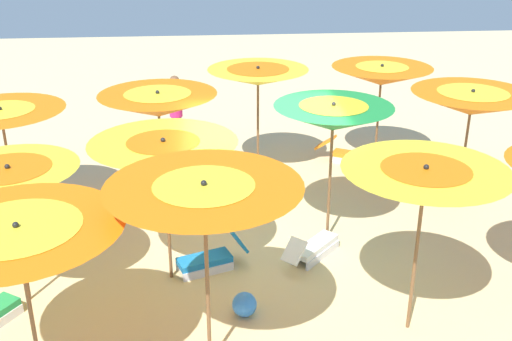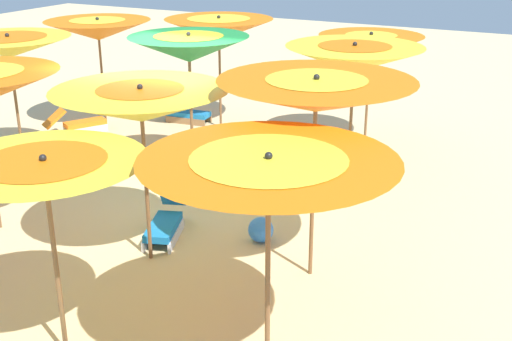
{
  "view_description": "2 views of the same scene",
  "coord_description": "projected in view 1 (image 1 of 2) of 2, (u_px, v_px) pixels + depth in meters",
  "views": [
    {
      "loc": [
        -8.99,
        0.9,
        5.32
      ],
      "look_at": [
        1.05,
        0.03,
        1.01
      ],
      "focal_mm": 43.1,
      "sensor_mm": 36.0,
      "label": 1
    },
    {
      "loc": [
        -5.39,
        7.71,
        4.16
      ],
      "look_at": [
        -1.69,
        0.39,
        1.01
      ],
      "focal_mm": 46.25,
      "sensor_mm": 36.0,
      "label": 2
    }
  ],
  "objects": [
    {
      "name": "ground",
      "position": [
        263.0,
        251.0,
        10.41
      ],
      "size": [
        38.54,
        38.54,
        0.04
      ],
      "primitive_type": "cube",
      "color": "beige"
    },
    {
      "name": "beach_umbrella_0",
      "position": [
        18.0,
        241.0,
        6.52
      ],
      "size": [
        2.3,
        2.3,
        2.29
      ],
      "color": "brown",
      "rests_on": "ground"
    },
    {
      "name": "beach_umbrella_1",
      "position": [
        204.0,
        200.0,
        6.93
      ],
      "size": [
        2.27,
        2.27,
        2.53
      ],
      "color": "brown",
      "rests_on": "ground"
    },
    {
      "name": "beach_umbrella_2",
      "position": [
        424.0,
        183.0,
        7.62
      ],
      "size": [
        2.1,
        2.1,
        2.43
      ],
      "color": "brown",
      "rests_on": "ground"
    },
    {
      "name": "beach_umbrella_4",
      "position": [
        10.0,
        181.0,
        8.33
      ],
      "size": [
        1.9,
        1.9,
        2.16
      ],
      "color": "brown",
      "rests_on": "ground"
    },
    {
      "name": "beach_umbrella_5",
      "position": [
        164.0,
        154.0,
        8.82
      ],
      "size": [
        2.15,
        2.15,
        2.32
      ],
      "color": "brown",
      "rests_on": "ground"
    },
    {
      "name": "beach_umbrella_6",
      "position": [
        333.0,
        118.0,
        9.88
      ],
      "size": [
        1.94,
        1.94,
        2.48
      ],
      "color": "brown",
      "rests_on": "ground"
    },
    {
      "name": "beach_umbrella_7",
      "position": [
        472.0,
        103.0,
        11.11
      ],
      "size": [
        2.2,
        2.2,
        2.34
      ],
      "color": "brown",
      "rests_on": "ground"
    },
    {
      "name": "beach_umbrella_8",
      "position": [
        1.0,
        118.0,
        10.67
      ],
      "size": [
        2.21,
        2.21,
        2.18
      ],
      "color": "brown",
      "rests_on": "ground"
    },
    {
      "name": "beach_umbrella_9",
      "position": [
        158.0,
        105.0,
        11.06
      ],
      "size": [
        2.14,
        2.14,
        2.33
      ],
      "color": "brown",
      "rests_on": "ground"
    },
    {
      "name": "beach_umbrella_10",
      "position": [
        258.0,
        77.0,
        12.52
      ],
      "size": [
        2.07,
        2.07,
        2.39
      ],
      "color": "brown",
      "rests_on": "ground"
    },
    {
      "name": "beach_umbrella_11",
      "position": [
        381.0,
        76.0,
        13.08
      ],
      "size": [
        2.14,
        2.14,
        2.3
      ],
      "color": "brown",
      "rests_on": "ground"
    },
    {
      "name": "lounger_0",
      "position": [
        346.0,
        153.0,
        13.93
      ],
      "size": [
        0.92,
        1.27,
        0.57
      ],
      "rotation": [
        0.0,
        0.0,
        4.19
      ],
      "color": "silver",
      "rests_on": "ground"
    },
    {
      "name": "lounger_1",
      "position": [
        313.0,
        248.0,
        10.08
      ],
      "size": [
        1.16,
        1.1,
        0.55
      ],
      "rotation": [
        0.0,
        0.0,
        5.54
      ],
      "color": "silver",
      "rests_on": "ground"
    },
    {
      "name": "lounger_3",
      "position": [
        211.0,
        257.0,
        9.76
      ],
      "size": [
        0.74,
        1.19,
        0.67
      ],
      "rotation": [
        0.0,
        0.0,
        8.2
      ],
      "color": "silver",
      "rests_on": "ground"
    },
    {
      "name": "lounger_4",
      "position": [
        441.0,
        178.0,
        12.68
      ],
      "size": [
        1.26,
        0.49,
        0.58
      ],
      "rotation": [
        0.0,
        0.0,
        9.53
      ],
      "color": "olive",
      "rests_on": "ground"
    },
    {
      "name": "beachgoer_0",
      "position": [
        176.0,
        112.0,
        14.34
      ],
      "size": [
        0.3,
        0.3,
        1.81
      ],
      "rotation": [
        0.0,
        0.0,
        1.76
      ],
      "color": "brown",
      "rests_on": "ground"
    },
    {
      "name": "beach_ball",
      "position": [
        244.0,
        304.0,
        8.66
      ],
      "size": [
        0.35,
        0.35,
        0.35
      ],
      "primitive_type": "sphere",
      "color": "#337FE5",
      "rests_on": "ground"
    }
  ]
}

